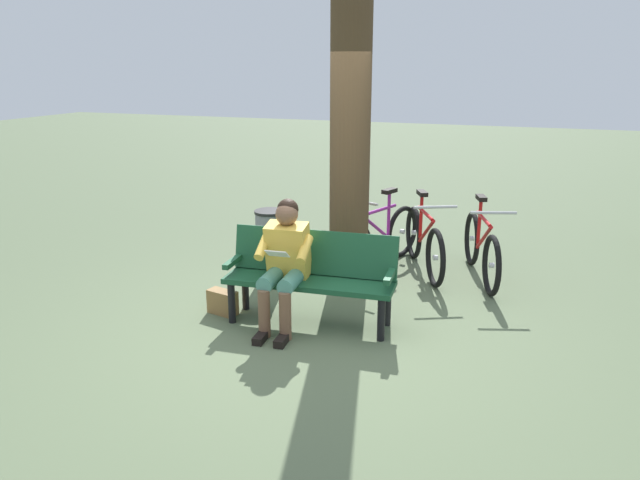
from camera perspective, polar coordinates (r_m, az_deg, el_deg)
name	(u,v)px	position (r m, az deg, el deg)	size (l,w,h in m)	color
ground_plane	(303,332)	(5.63, -1.58, -8.71)	(40.00, 40.00, 0.00)	#566647
bench	(311,271)	(5.68, -0.82, -2.94)	(1.63, 0.60, 0.87)	#194C2D
person_reading	(285,258)	(5.54, -3.38, -1.74)	(0.51, 0.79, 1.20)	gold
handbag	(223,302)	(6.05, -9.23, -5.84)	(0.30, 0.14, 0.24)	olive
tree_trunk	(351,106)	(6.30, 2.92, 12.59)	(0.42, 0.42, 3.94)	#4C3823
litter_bin	(271,247)	(6.68, -4.69, -0.71)	(0.34, 0.34, 0.85)	slate
bicycle_green	(481,248)	(7.09, 15.05, -0.78)	(0.64, 1.62, 0.94)	black
bicycle_silver	(424,242)	(7.20, 9.82, -0.18)	(0.78, 1.55, 0.94)	black
bicycle_blue	(380,238)	(7.29, 5.67, 0.20)	(0.69, 1.60, 0.94)	black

